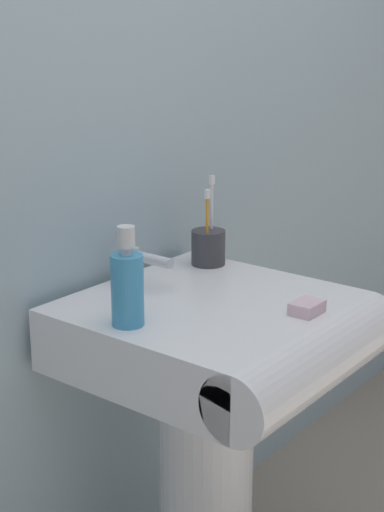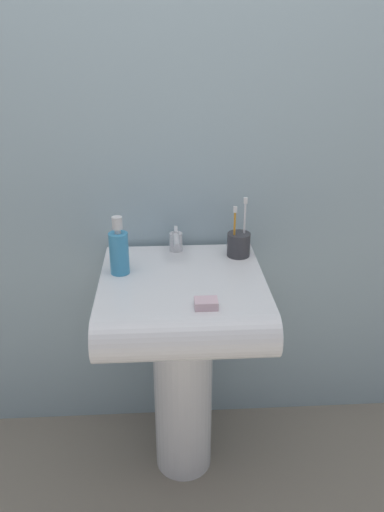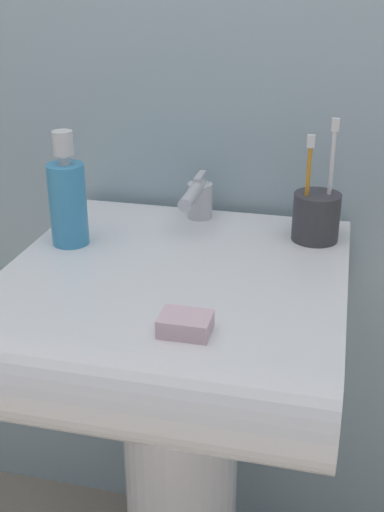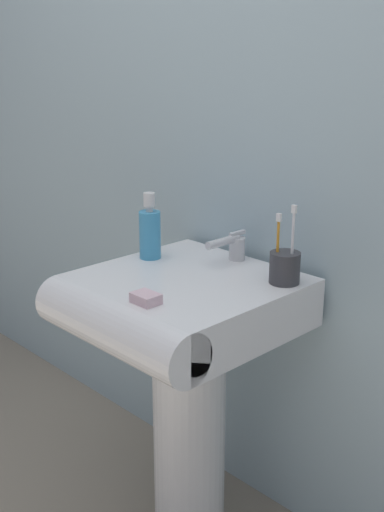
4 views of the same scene
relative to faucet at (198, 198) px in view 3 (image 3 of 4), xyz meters
name	(u,v)px [view 3 (image 3 of 4)]	position (x,y,z in m)	size (l,w,h in m)	color
sink_pedestal	(181,485)	(0.01, -0.18, -0.49)	(0.20, 0.20, 0.64)	white
sink_basin	(171,315)	(0.01, -0.23, -0.11)	(0.51, 0.54, 0.13)	white
faucet	(198,198)	(0.00, 0.00, 0.00)	(0.04, 0.14, 0.08)	silver
toothbrush_cup	(316,215)	(0.21, -0.04, 0.00)	(0.08, 0.08, 0.20)	#38383D
soap_bottle	(68,200)	(-0.18, -0.15, 0.03)	(0.06, 0.06, 0.19)	#3F99CC
bar_soap	(185,324)	(0.07, -0.37, -0.03)	(0.06, 0.05, 0.02)	silver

